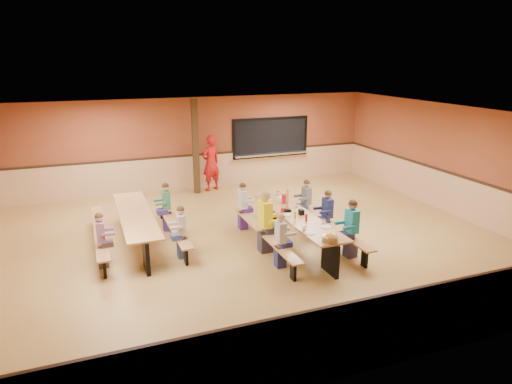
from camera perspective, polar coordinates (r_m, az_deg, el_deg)
name	(u,v)px	position (r m, az deg, el deg)	size (l,w,h in m)	color
ground	(250,241)	(10.98, -0.78, -6.18)	(12.00, 12.00, 0.00)	olive
room_envelope	(250,214)	(10.73, -0.79, -2.78)	(12.04, 10.04, 3.02)	brown
kitchen_pass_through	(271,139)	(15.93, 1.85, 6.63)	(2.78, 0.28, 1.38)	black
structural_post	(196,147)	(14.55, -7.56, 5.57)	(0.18, 0.18, 3.00)	#312110
cafeteria_table_main	(297,224)	(10.62, 5.16, -3.99)	(1.91, 3.70, 0.74)	#B07846
cafeteria_table_second	(136,222)	(11.05, -14.75, -3.66)	(1.91, 3.70, 0.74)	#B07846
seated_child_white_left	(281,241)	(9.51, 3.08, -6.10)	(0.35, 0.29, 1.17)	#B9B9C0
seated_adult_yellow	(265,222)	(10.18, 1.17, -3.76)	(0.47, 0.38, 1.42)	#FFF515
seated_child_grey_left	(243,206)	(11.56, -1.66, -1.82)	(0.36, 0.30, 1.20)	silver
seated_child_teal_right	(351,229)	(10.16, 11.84, -4.54)	(0.41, 0.34, 1.29)	teal
seated_child_navy_right	(327,215)	(11.02, 8.88, -2.91)	(0.37, 0.30, 1.21)	navy
seated_child_char_right	(306,203)	(11.93, 6.30, -1.32)	(0.36, 0.30, 1.19)	#565D62
seated_child_purple_sec	(101,241)	(10.02, -18.77, -5.76)	(0.35, 0.29, 1.18)	#7A4F71
seated_child_green_sec	(167,207)	(11.69, -11.11, -1.87)	(0.37, 0.31, 1.22)	#357251
seated_child_tan_sec	(181,233)	(10.05, -9.30, -5.02)	(0.35, 0.29, 1.17)	#B3A48E
standing_woman	(211,163)	(14.93, -5.66, 3.64)	(0.67, 0.44, 1.84)	red
punch_pitcher	(285,199)	(11.33, 3.61, -0.88)	(0.16, 0.16, 0.22)	#AE1723
chip_bowl	(330,238)	(9.15, 9.26, -5.68)	(0.32, 0.32, 0.15)	orange
napkin_dispenser	(301,212)	(10.57, 5.70, -2.49)	(0.10, 0.14, 0.13)	black
condiment_mustard	(295,215)	(10.30, 4.90, -2.89)	(0.06, 0.06, 0.17)	yellow
condiment_ketchup	(306,218)	(10.16, 6.30, -3.20)	(0.06, 0.06, 0.17)	#B2140F
table_paddle	(287,206)	(10.74, 3.91, -1.74)	(0.16, 0.16, 0.56)	black
place_settings	(297,213)	(10.53, 5.19, -2.62)	(0.65, 3.30, 0.11)	beige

